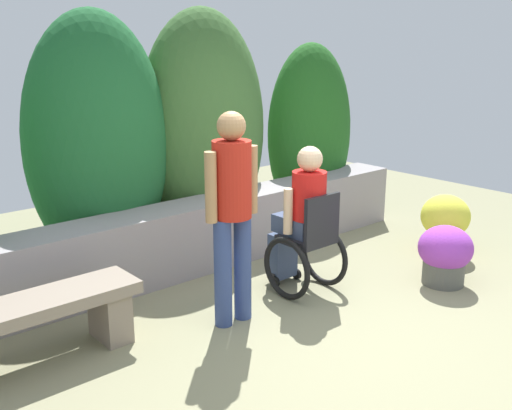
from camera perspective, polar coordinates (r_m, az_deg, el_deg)
ground_plane at (r=4.77m, az=8.94°, el=-12.10°), size 10.29×10.29×0.00m
stone_retaining_wall at (r=5.93m, az=-5.11°, el=-2.77°), size 5.27×0.46×0.67m
hedge_backdrop at (r=6.15m, az=-9.10°, el=6.17°), size 5.47×1.09×2.53m
stone_bench at (r=4.45m, az=-20.55°, el=-10.48°), size 1.50×0.41×0.48m
person_in_wheelchair at (r=5.27m, az=4.60°, el=-1.89°), size 0.53×0.66×1.33m
person_standing_companion at (r=4.56m, az=-2.30°, el=0.03°), size 0.49×0.30×1.69m
flower_pot_purple_near at (r=6.54m, az=17.66°, el=-1.53°), size 0.51×0.51×0.64m
flower_pot_red_accent at (r=5.76m, az=17.66°, el=-4.50°), size 0.50×0.50×0.56m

